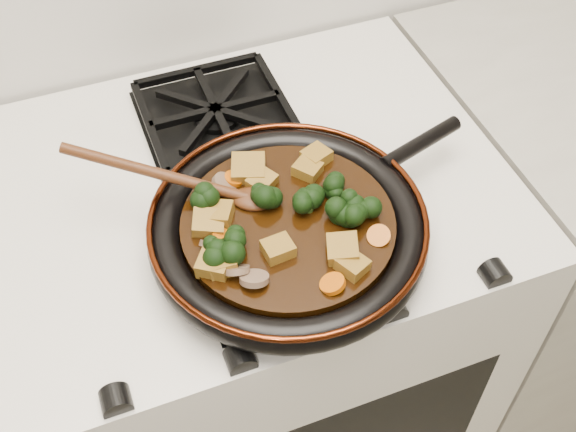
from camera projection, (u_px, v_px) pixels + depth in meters
name	position (u px, v px, depth m)	size (l,w,h in m)	color
stove	(255.00, 340.00, 1.40)	(0.76, 0.60, 0.90)	silver
burner_grate_front	(278.00, 245.00, 0.96)	(0.23, 0.23, 0.03)	black
burner_grate_back	(216.00, 114.00, 1.13)	(0.23, 0.23, 0.03)	black
skillet	(289.00, 228.00, 0.94)	(0.48, 0.37, 0.05)	black
braising_sauce	(288.00, 226.00, 0.94)	(0.28, 0.28, 0.02)	black
tofu_cube_0	(343.00, 250.00, 0.89)	(0.04, 0.04, 0.02)	brown
tofu_cube_1	(316.00, 156.00, 1.00)	(0.03, 0.03, 0.02)	brown
tofu_cube_2	(215.00, 263.00, 0.88)	(0.04, 0.04, 0.02)	brown
tofu_cube_3	(307.00, 170.00, 0.98)	(0.03, 0.03, 0.02)	brown
tofu_cube_4	(218.00, 214.00, 0.93)	(0.04, 0.04, 0.02)	brown
tofu_cube_5	(262.00, 182.00, 0.97)	(0.04, 0.03, 0.02)	brown
tofu_cube_6	(208.00, 224.00, 0.92)	(0.04, 0.04, 0.02)	brown
tofu_cube_7	(222.00, 262.00, 0.88)	(0.04, 0.03, 0.02)	brown
tofu_cube_8	(249.00, 169.00, 0.98)	(0.04, 0.05, 0.02)	brown
tofu_cube_9	(278.00, 249.00, 0.89)	(0.04, 0.03, 0.02)	brown
tofu_cube_10	(352.00, 265.00, 0.88)	(0.03, 0.03, 0.02)	brown
broccoli_floret_0	(309.00, 205.00, 0.93)	(0.06, 0.06, 0.05)	black
broccoli_floret_1	(232.00, 245.00, 0.89)	(0.06, 0.06, 0.05)	black
broccoli_floret_2	(267.00, 194.00, 0.95)	(0.06, 0.06, 0.05)	black
broccoli_floret_3	(219.00, 253.00, 0.88)	(0.06, 0.06, 0.05)	black
broccoli_floret_4	(361.00, 208.00, 0.93)	(0.06, 0.06, 0.06)	black
broccoli_floret_5	(341.00, 218.00, 0.92)	(0.06, 0.06, 0.05)	black
broccoli_floret_6	(202.00, 199.00, 0.94)	(0.06, 0.06, 0.06)	black
broccoli_floret_7	(329.00, 191.00, 0.95)	(0.06, 0.06, 0.05)	black
carrot_coin_0	(346.00, 210.00, 0.94)	(0.03, 0.03, 0.01)	#C05105
carrot_coin_1	(234.00, 179.00, 0.97)	(0.03, 0.03, 0.01)	#C05105
carrot_coin_2	(379.00, 236.00, 0.91)	(0.03, 0.03, 0.01)	#C05105
carrot_coin_3	(333.00, 284.00, 0.86)	(0.03, 0.03, 0.01)	#C05105
carrot_coin_4	(223.00, 237.00, 0.91)	(0.03, 0.03, 0.01)	#C05105
mushroom_slice_0	(254.00, 278.00, 0.86)	(0.04, 0.04, 0.01)	brown
mushroom_slice_1	(237.00, 270.00, 0.87)	(0.03, 0.03, 0.01)	brown
mushroom_slice_2	(214.00, 247.00, 0.89)	(0.04, 0.04, 0.01)	brown
mushroom_slice_3	(225.00, 184.00, 0.96)	(0.04, 0.04, 0.01)	brown
wooden_spoon	(197.00, 184.00, 0.94)	(0.15, 0.10, 0.26)	#45220E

